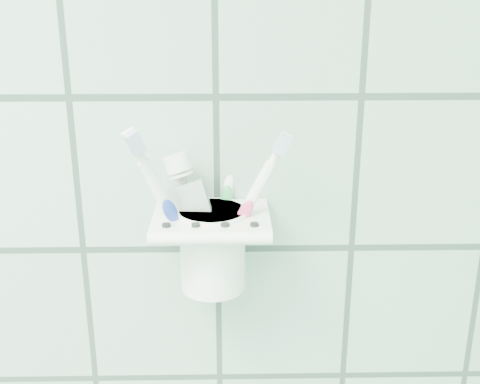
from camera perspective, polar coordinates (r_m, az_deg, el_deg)
The scene contains 6 objects.
holder_bracket at distance 0.65m, azimuth -2.72°, elevation -2.78°, with size 0.13×0.10×0.04m.
cup at distance 0.67m, azimuth -2.62°, elevation -5.10°, with size 0.08×0.08×0.09m.
toothbrush_pink at distance 0.65m, azimuth -3.71°, elevation -0.18°, with size 0.07×0.06×0.20m.
toothbrush_blue at distance 0.65m, azimuth -1.98°, elevation -1.02°, with size 0.03×0.07×0.18m.
toothbrush_orange at distance 0.64m, azimuth -3.43°, elevation -0.97°, with size 0.08×0.02×0.19m.
toothpaste_tube at distance 0.64m, azimuth -2.33°, elevation -1.84°, with size 0.07×0.04×0.16m.
Camera 1 is at (0.65, 0.55, 1.55)m, focal length 45.00 mm.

